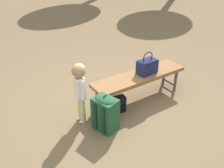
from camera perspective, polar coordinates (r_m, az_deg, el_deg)
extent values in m
plane|color=brown|center=(3.85, 0.08, -5.39)|extent=(40.00, 40.00, 0.00)
cube|color=brown|center=(3.85, 6.47, 1.76)|extent=(1.65, 0.80, 0.06)
cylinder|color=#47474C|center=(3.52, -1.19, -5.37)|extent=(0.05, 0.05, 0.39)
cylinder|color=#47474C|center=(3.72, -3.52, -3.27)|extent=(0.05, 0.05, 0.39)
cylinder|color=#47474C|center=(4.31, 14.70, 0.80)|extent=(0.05, 0.05, 0.39)
cylinder|color=#47474C|center=(4.48, 12.13, 2.27)|extent=(0.05, 0.05, 0.39)
cylinder|color=#47474C|center=(3.67, -2.36, -5.52)|extent=(0.11, 0.28, 0.04)
cylinder|color=#47474C|center=(4.44, 13.25, 0.48)|extent=(0.11, 0.28, 0.04)
cube|color=#191E4C|center=(3.85, 8.25, 3.98)|extent=(0.36, 0.27, 0.22)
cube|color=#131639|center=(3.80, 8.36, 5.40)|extent=(0.33, 0.26, 0.02)
torus|color=#191E4C|center=(3.78, 8.42, 6.15)|extent=(0.19, 0.08, 0.20)
cylinder|color=#CCCC8C|center=(3.45, -6.87, -6.41)|extent=(0.07, 0.07, 0.39)
cylinder|color=#CCCC8C|center=(3.52, -7.47, -5.63)|extent=(0.07, 0.07, 0.39)
ellipsoid|color=white|center=(3.55, -7.00, -8.75)|extent=(0.10, 0.07, 0.04)
ellipsoid|color=white|center=(3.62, -7.58, -7.95)|extent=(0.10, 0.07, 0.04)
cube|color=white|center=(3.29, -7.57, -0.97)|extent=(0.14, 0.16, 0.33)
cylinder|color=white|center=(3.21, -6.92, -1.49)|extent=(0.06, 0.06, 0.28)
cylinder|color=white|center=(3.36, -8.22, 0.02)|extent=(0.06, 0.06, 0.28)
sphere|color=#A57A5B|center=(3.17, -7.88, 3.03)|extent=(0.18, 0.18, 0.18)
sphere|color=tan|center=(3.16, -7.75, 3.36)|extent=(0.17, 0.17, 0.17)
cube|color=#1E4C2D|center=(3.31, -1.58, -7.05)|extent=(0.37, 0.40, 0.47)
ellipsoid|color=#1E4C2D|center=(3.18, -1.63, -3.81)|extent=(0.35, 0.38, 0.11)
cube|color=#13311D|center=(3.44, -0.07, -6.95)|extent=(0.15, 0.21, 0.21)
cube|color=#13311D|center=(3.28, -4.05, -7.60)|extent=(0.05, 0.06, 0.40)
cube|color=#13311D|center=(3.20, -2.12, -8.64)|extent=(0.05, 0.06, 0.40)
torus|color=black|center=(3.16, -1.64, -3.16)|extent=(0.07, 0.05, 0.08)
cube|color=black|center=(3.69, 1.74, -4.72)|extent=(0.19, 0.15, 0.26)
ellipsoid|color=black|center=(3.63, 1.77, -3.14)|extent=(0.18, 0.14, 0.06)
cube|color=black|center=(3.66, 2.25, -5.79)|extent=(0.12, 0.03, 0.11)
cube|color=black|center=(3.76, 1.78, -4.02)|extent=(0.03, 0.02, 0.22)
cube|color=black|center=(3.73, 0.71, -4.32)|extent=(0.03, 0.02, 0.22)
torus|color=black|center=(3.61, 1.77, -2.83)|extent=(0.01, 0.04, 0.04)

